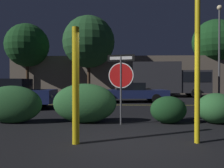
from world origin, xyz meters
TOP-DOWN VIEW (x-y plane):
  - ground_plane at (0.00, 0.00)m, footprint 260.00×260.00m
  - road_center_stripe at (0.00, 8.00)m, footprint 34.10×0.12m
  - stop_sign at (-0.30, 2.12)m, footprint 0.88×0.23m
  - yellow_pole_left at (-1.33, -0.11)m, footprint 0.16×0.16m
  - yellow_pole_right at (1.42, 0.05)m, footprint 0.12×0.12m
  - hedge_bush_0 at (-3.96, 2.24)m, footprint 2.06×0.80m
  - hedge_bush_1 at (-1.52, 2.38)m, footprint 2.15×1.03m
  - hedge_bush_2 at (1.29, 2.35)m, footprint 1.20×0.76m
  - hedge_bush_3 at (2.89, 2.41)m, footprint 1.27×1.09m
  - passing_car_1 at (-5.80, 6.12)m, footprint 4.24×2.10m
  - passing_car_2 at (0.47, 9.88)m, footprint 4.93×2.33m
  - delivery_truck at (4.24, 15.00)m, footprint 6.86×2.94m
  - street_lamp at (8.32, 14.22)m, footprint 0.43×0.43m
  - tree_0 at (-10.33, 18.47)m, footprint 4.66×4.66m
  - tree_1 at (10.38, 19.92)m, footprint 4.89×4.89m
  - tree_2 at (-3.46, 17.37)m, footprint 5.31×5.31m
  - building_backdrop at (0.79, 21.32)m, footprint 26.59×4.89m

SIDE VIEW (x-z plane):
  - ground_plane at x=0.00m, z-range 0.00..0.00m
  - road_center_stripe at x=0.00m, z-range 0.00..0.01m
  - hedge_bush_2 at x=1.29m, z-range 0.00..0.91m
  - hedge_bush_3 at x=2.89m, z-range 0.00..1.02m
  - hedge_bush_0 at x=-3.96m, z-range 0.00..1.26m
  - hedge_bush_1 at x=-1.52m, z-range 0.00..1.33m
  - passing_car_2 at x=0.47m, z-range 0.01..1.33m
  - passing_car_1 at x=-5.80m, z-range -0.02..1.53m
  - yellow_pole_left at x=-1.33m, z-range 0.00..2.62m
  - stop_sign at x=-0.30m, z-range 0.47..2.74m
  - delivery_truck at x=4.24m, z-range 0.08..3.20m
  - yellow_pole_right at x=1.42m, z-range 0.00..3.37m
  - building_backdrop at x=0.79m, z-range 0.00..4.22m
  - street_lamp at x=8.32m, z-range 0.94..8.94m
  - tree_0 at x=-10.33m, z-range 1.49..9.15m
  - tree_2 at x=-3.46m, z-range 1.39..9.51m
  - tree_1 at x=10.38m, z-range 1.71..10.04m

